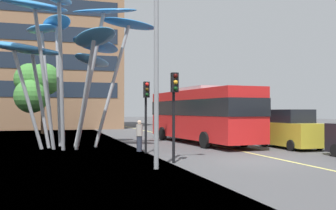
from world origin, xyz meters
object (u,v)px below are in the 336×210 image
at_px(car_parked_far, 240,125).
at_px(street_lamp, 164,31).
at_px(traffic_light_kerb_near, 174,98).
at_px(pedestrian, 139,136).
at_px(traffic_light_kerb_far, 146,101).
at_px(red_bus, 200,113).
at_px(leaf_sculpture, 65,40).
at_px(car_parked_mid, 291,130).

height_order(car_parked_far, street_lamp, street_lamp).
bearing_deg(traffic_light_kerb_near, street_lamp, -122.92).
relative_size(street_lamp, pedestrian, 4.91).
bearing_deg(traffic_light_kerb_near, traffic_light_kerb_far, 93.37).
height_order(red_bus, pedestrian, red_bus).
xyz_separation_m(leaf_sculpture, traffic_light_kerb_far, (3.86, -4.13, -3.65)).
distance_m(car_parked_far, pedestrian, 10.66).
relative_size(traffic_light_kerb_far, car_parked_mid, 0.83).
xyz_separation_m(red_bus, leaf_sculpture, (-8.72, -0.73, 4.25)).
bearing_deg(pedestrian, car_parked_mid, -5.36).
distance_m(traffic_light_kerb_near, traffic_light_kerb_far, 3.93).
bearing_deg(traffic_light_kerb_near, car_parked_far, 51.65).
bearing_deg(street_lamp, traffic_light_kerb_far, 83.64).
bearing_deg(red_bus, leaf_sculpture, -175.24).
bearing_deg(car_parked_mid, traffic_light_kerb_near, -153.56).
relative_size(red_bus, leaf_sculpture, 1.15).
relative_size(red_bus, pedestrian, 7.02).
distance_m(red_bus, leaf_sculpture, 9.72).
relative_size(car_parked_far, pedestrian, 2.71).
bearing_deg(street_lamp, leaf_sculpture, 109.43).
bearing_deg(street_lamp, car_parked_far, 52.18).
distance_m(traffic_light_kerb_far, street_lamp, 5.77).
relative_size(red_bus, car_parked_far, 2.59).
distance_m(traffic_light_kerb_near, pedestrian, 5.31).
xyz_separation_m(traffic_light_kerb_near, pedestrian, (-0.35, 4.96, -1.86)).
distance_m(car_parked_far, street_lamp, 15.80).
bearing_deg(car_parked_mid, traffic_light_kerb_far, -178.52).
relative_size(leaf_sculpture, traffic_light_kerb_far, 2.80).
height_order(traffic_light_kerb_far, car_parked_mid, traffic_light_kerb_far).
bearing_deg(traffic_light_kerb_far, leaf_sculpture, 133.07).
distance_m(traffic_light_kerb_far, car_parked_far, 11.27).
xyz_separation_m(traffic_light_kerb_far, pedestrian, (-0.12, 1.04, -1.79)).
distance_m(traffic_light_kerb_far, pedestrian, 2.08).
distance_m(red_bus, traffic_light_kerb_far, 6.89).
relative_size(traffic_light_kerb_far, pedestrian, 2.18).
height_order(leaf_sculpture, car_parked_far, leaf_sculpture).
bearing_deg(red_bus, street_lamp, -118.46).
height_order(red_bus, traffic_light_kerb_far, red_bus).
xyz_separation_m(car_parked_mid, pedestrian, (-8.70, 0.82, -0.21)).
xyz_separation_m(traffic_light_kerb_near, car_parked_far, (8.56, 10.81, -1.61)).
xyz_separation_m(traffic_light_kerb_far, car_parked_mid, (8.57, 0.22, -1.58)).
bearing_deg(red_bus, traffic_light_kerb_near, -117.80).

